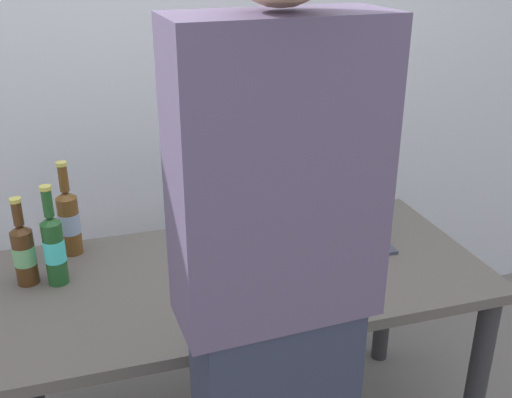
% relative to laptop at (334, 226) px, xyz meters
% --- Properties ---
extents(desk, '(1.59, 0.76, 0.75)m').
position_rel_laptop_xyz_m(desk, '(-0.38, -0.12, -0.16)').
color(desk, '#56514C').
rests_on(desk, ground).
extents(laptop, '(0.36, 0.30, 0.22)m').
position_rel_laptop_xyz_m(laptop, '(0.00, 0.00, 0.00)').
color(laptop, '#383D4C').
rests_on(laptop, desk).
extents(beer_bottle_green, '(0.07, 0.07, 0.29)m').
position_rel_laptop_xyz_m(beer_bottle_green, '(-1.04, 0.01, 0.06)').
color(beer_bottle_green, '#472B14').
rests_on(beer_bottle_green, desk).
extents(beer_bottle_brown, '(0.07, 0.07, 0.33)m').
position_rel_laptop_xyz_m(beer_bottle_brown, '(-0.90, 0.17, 0.07)').
color(beer_bottle_brown, brown).
rests_on(beer_bottle_brown, desk).
extents(beer_bottle_amber, '(0.07, 0.07, 0.33)m').
position_rel_laptop_xyz_m(beer_bottle_amber, '(-0.95, -0.02, 0.08)').
color(beer_bottle_amber, '#1E5123').
rests_on(beer_bottle_amber, desk).
extents(person_figure, '(0.44, 0.29, 1.88)m').
position_rel_laptop_xyz_m(person_figure, '(-0.47, -0.71, 0.18)').
color(person_figure, '#2D3347').
rests_on(person_figure, ground).
extents(back_wall, '(6.00, 0.10, 2.60)m').
position_rel_laptop_xyz_m(back_wall, '(-0.38, 0.69, 0.50)').
color(back_wall, silver).
rests_on(back_wall, ground).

